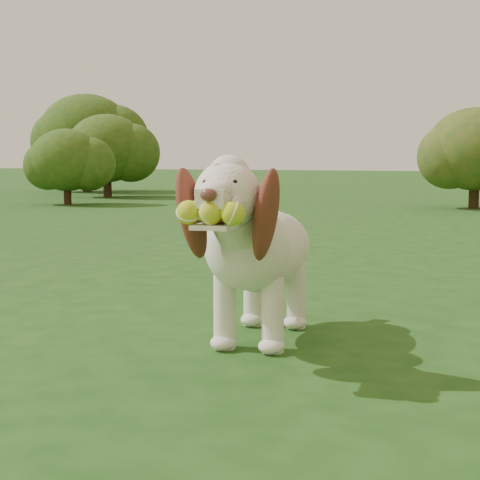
% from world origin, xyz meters
% --- Properties ---
extents(ground, '(80.00, 80.00, 0.00)m').
position_xyz_m(ground, '(0.00, 0.00, 0.00)').
color(ground, '#194213').
rests_on(ground, ground).
extents(dog, '(0.47, 1.25, 0.81)m').
position_xyz_m(dog, '(0.55, -0.17, 0.43)').
color(dog, white).
rests_on(dog, ground).
extents(shrub_a, '(1.23, 1.23, 1.28)m').
position_xyz_m(shrub_a, '(-5.60, 7.42, 0.75)').
color(shrub_a, '#382314').
rests_on(shrub_a, ground).
extents(shrub_e, '(1.60, 1.60, 1.65)m').
position_xyz_m(shrub_e, '(-6.20, 9.69, 0.97)').
color(shrub_e, '#382314').
rests_on(shrub_e, ground).
extents(shrub_c, '(1.51, 1.51, 1.57)m').
position_xyz_m(shrub_c, '(0.88, 8.91, 0.92)').
color(shrub_c, '#382314').
rests_on(shrub_c, ground).
extents(shrub_g, '(2.17, 2.17, 2.25)m').
position_xyz_m(shrub_g, '(-7.86, 11.53, 1.32)').
color(shrub_g, '#382314').
rests_on(shrub_g, ground).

